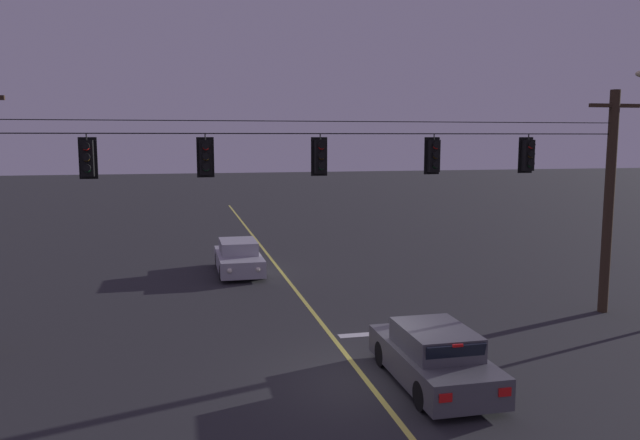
{
  "coord_description": "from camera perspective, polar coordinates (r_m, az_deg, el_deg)",
  "views": [
    {
      "loc": [
        -4.26,
        -13.73,
        5.75
      ],
      "look_at": [
        0.0,
        4.99,
        3.22
      ],
      "focal_mm": 35.28,
      "sensor_mm": 36.0,
      "label": 1
    }
  ],
  "objects": [
    {
      "name": "ground_plane",
      "position": [
        15.48,
        4.24,
        -14.32
      ],
      "size": [
        180.0,
        180.0,
        0.0
      ],
      "primitive_type": "plane",
      "color": "#28282B"
    },
    {
      "name": "lane_centre_stripe",
      "position": [
        24.78,
        -2.58,
        -5.92
      ],
      "size": [
        0.14,
        60.0,
        0.01
      ],
      "primitive_type": "cube",
      "color": "#D1C64C",
      "rests_on": "ground"
    },
    {
      "name": "stop_bar_paint",
      "position": [
        19.08,
        6.75,
        -10.08
      ],
      "size": [
        3.4,
        0.36,
        0.01
      ],
      "primitive_type": "cube",
      "color": "silver",
      "rests_on": "ground"
    },
    {
      "name": "signal_span_assembly",
      "position": [
        18.33,
        0.69,
        1.34
      ],
      "size": [
        20.63,
        0.32,
        7.26
      ],
      "color": "#38281C",
      "rests_on": "ground"
    },
    {
      "name": "traffic_light_leftmost",
      "position": [
        17.86,
        -20.36,
        5.28
      ],
      "size": [
        0.48,
        0.41,
        1.22
      ],
      "color": "black"
    },
    {
      "name": "traffic_light_left_inner",
      "position": [
        17.73,
        -10.33,
        5.62
      ],
      "size": [
        0.48,
        0.41,
        1.22
      ],
      "color": "black"
    },
    {
      "name": "traffic_light_centre",
      "position": [
        18.17,
        0.03,
        5.78
      ],
      "size": [
        0.48,
        0.41,
        1.22
      ],
      "color": "black"
    },
    {
      "name": "traffic_light_right_inner",
      "position": [
        19.25,
        10.29,
        5.76
      ],
      "size": [
        0.48,
        0.41,
        1.22
      ],
      "color": "black"
    },
    {
      "name": "traffic_light_rightmost",
      "position": [
        20.68,
        18.37,
        5.61
      ],
      "size": [
        0.48,
        0.41,
        1.22
      ],
      "color": "black"
    },
    {
      "name": "car_waiting_near_lane",
      "position": [
        15.27,
        10.26,
        -12.15
      ],
      "size": [
        1.8,
        4.33,
        1.39
      ],
      "color": "#4C4C51",
      "rests_on": "ground"
    },
    {
      "name": "car_oncoming_lead",
      "position": [
        27.11,
        -7.4,
        -3.42
      ],
      "size": [
        1.8,
        4.42,
        1.39
      ],
      "color": "#A5A5AD",
      "rests_on": "ground"
    }
  ]
}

